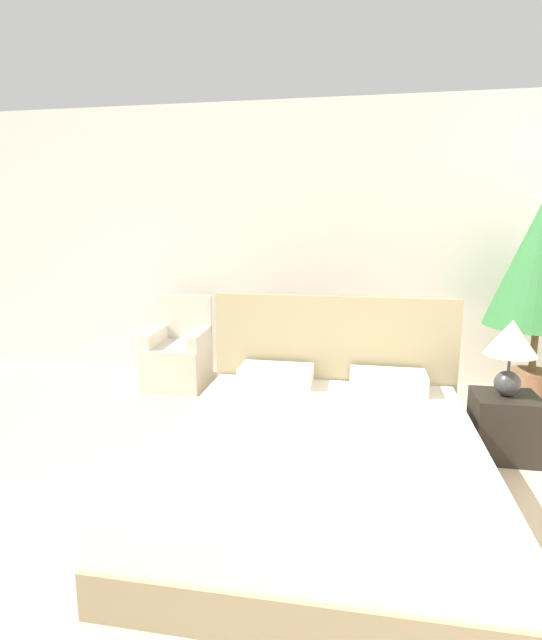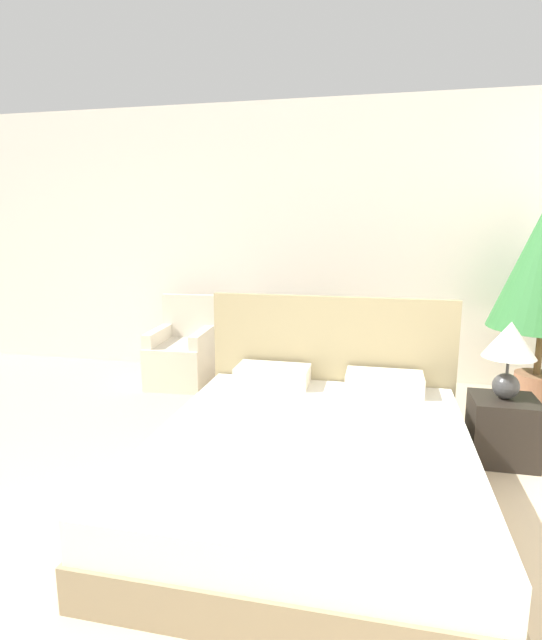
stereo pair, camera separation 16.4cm
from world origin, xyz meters
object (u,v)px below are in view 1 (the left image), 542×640
object	(u,v)px
armchair_near_window_left	(178,358)
nightstand	(504,426)
armchair_near_window_right	(269,363)
table_lamp	(511,345)
bed	(321,459)

from	to	relation	value
armchair_near_window_left	nightstand	bearing A→B (deg)	-25.03
armchair_near_window_right	table_lamp	size ratio (longest dim) A/B	1.65
nightstand	table_lamp	world-z (taller)	table_lamp
bed	armchair_near_window_left	xyz separation A→B (m)	(-1.65, 1.93, 0.03)
armchair_near_window_left	armchair_near_window_right	size ratio (longest dim) A/B	1.00
bed	armchair_near_window_right	bearing A→B (deg)	109.41
table_lamp	bed	bearing A→B (deg)	-147.71
table_lamp	nightstand	bearing A→B (deg)	0.00
nightstand	bed	bearing A→B (deg)	-147.80
bed	armchair_near_window_left	size ratio (longest dim) A/B	2.46
bed	nightstand	bearing A→B (deg)	32.20
bed	armchair_near_window_right	size ratio (longest dim) A/B	2.46
armchair_near_window_right	table_lamp	world-z (taller)	table_lamp
armchair_near_window_left	table_lamp	size ratio (longest dim) A/B	1.65
armchair_near_window_right	nightstand	world-z (taller)	armchair_near_window_right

